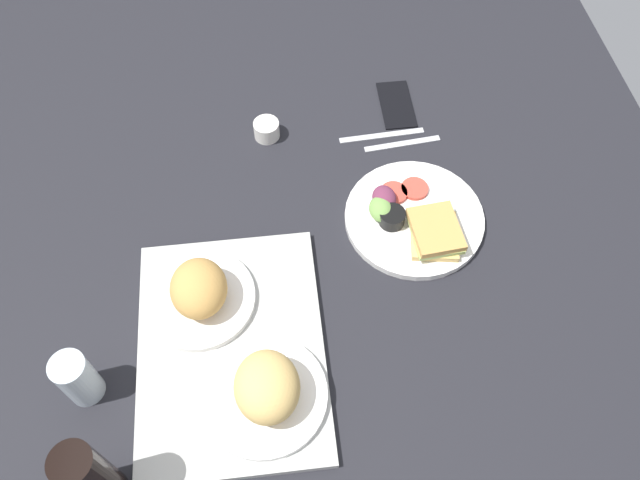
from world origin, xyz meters
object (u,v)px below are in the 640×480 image
(serving_tray, at_px, (231,348))
(knife, at_px, (382,135))
(plate_with_salad, at_px, (413,218))
(soda_bottle, at_px, (91,477))
(bread_plate_far, at_px, (199,292))
(drinking_glass, at_px, (77,378))
(espresso_cup, at_px, (267,130))
(cell_phone, at_px, (396,104))
(bread_plate_near, at_px, (266,390))
(fork, at_px, (402,143))

(serving_tray, bearing_deg, knife, -38.78)
(plate_with_salad, height_order, soda_bottle, soda_bottle)
(bread_plate_far, relative_size, drinking_glass, 1.77)
(espresso_cup, relative_size, cell_phone, 0.39)
(plate_with_salad, bearing_deg, knife, 3.83)
(bread_plate_far, distance_m, plate_with_salad, 0.45)
(bread_plate_near, relative_size, fork, 1.27)
(drinking_glass, bearing_deg, serving_tray, -81.55)
(plate_with_salad, relative_size, fork, 1.65)
(bread_plate_far, height_order, cell_phone, bread_plate_far)
(bread_plate_near, xyz_separation_m, espresso_cup, (0.60, -0.06, -0.04))
(fork, bearing_deg, bread_plate_far, 32.80)
(plate_with_salad, xyz_separation_m, drinking_glass, (-0.26, 0.64, 0.04))
(plate_with_salad, distance_m, soda_bottle, 0.74)
(serving_tray, xyz_separation_m, plate_with_salad, (0.22, -0.38, 0.01))
(fork, relative_size, cell_phone, 1.18)
(plate_with_salad, xyz_separation_m, fork, (0.21, -0.02, -0.01))
(fork, distance_m, cell_phone, 0.12)
(serving_tray, bearing_deg, fork, -43.64)
(cell_phone, bearing_deg, plate_with_salad, 175.82)
(soda_bottle, bearing_deg, drinking_glass, 13.20)
(bread_plate_near, distance_m, soda_bottle, 0.29)
(serving_tray, relative_size, plate_with_salad, 1.60)
(soda_bottle, xyz_separation_m, espresso_cup, (0.71, -0.33, -0.08))
(bread_plate_near, bearing_deg, soda_bottle, 112.18)
(serving_tray, height_order, cell_phone, serving_tray)
(bread_plate_near, relative_size, soda_bottle, 1.10)
(serving_tray, xyz_separation_m, soda_bottle, (-0.21, 0.21, 0.09))
(serving_tray, bearing_deg, espresso_cup, -13.16)
(bread_plate_far, relative_size, soda_bottle, 1.06)
(plate_with_salad, height_order, knife, plate_with_salad)
(fork, height_order, knife, same)
(soda_bottle, bearing_deg, bread_plate_near, -67.82)
(serving_tray, distance_m, fork, 0.59)
(bread_plate_far, bearing_deg, drinking_glass, 123.13)
(serving_tray, xyz_separation_m, espresso_cup, (0.49, -0.12, 0.01))
(drinking_glass, xyz_separation_m, soda_bottle, (-0.17, -0.04, 0.04))
(drinking_glass, distance_m, espresso_cup, 0.65)
(bread_plate_near, bearing_deg, drinking_glass, 78.16)
(drinking_glass, distance_m, soda_bottle, 0.18)
(drinking_glass, relative_size, cell_phone, 0.81)
(bread_plate_near, height_order, plate_with_salad, bread_plate_near)
(bread_plate_far, xyz_separation_m, knife, (0.36, -0.41, -0.05))
(espresso_cup, bearing_deg, cell_phone, -81.06)
(serving_tray, bearing_deg, drinking_glass, 98.45)
(drinking_glass, bearing_deg, bread_plate_near, -101.84)
(soda_bottle, bearing_deg, espresso_cup, -24.92)
(soda_bottle, distance_m, espresso_cup, 0.78)
(fork, height_order, cell_phone, cell_phone)
(plate_with_salad, height_order, cell_phone, plate_with_salad)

